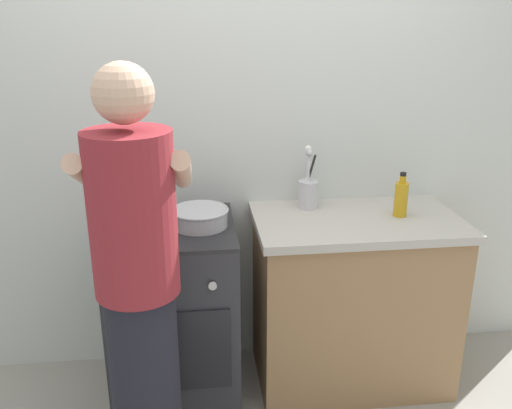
{
  "coord_description": "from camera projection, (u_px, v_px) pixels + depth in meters",
  "views": [
    {
      "loc": [
        -0.24,
        -2.26,
        1.84
      ],
      "look_at": [
        0.05,
        0.12,
        1.0
      ],
      "focal_mm": 38.63,
      "sensor_mm": 36.0,
      "label": 1
    }
  ],
  "objects": [
    {
      "name": "mixing_bowl",
      "position": [
        200.0,
        216.0,
        2.54
      ],
      "size": [
        0.27,
        0.27,
        0.09
      ],
      "color": "#B7B7BC",
      "rests_on": "stove_range"
    },
    {
      "name": "person",
      "position": [
        140.0,
        300.0,
        1.98
      ],
      "size": [
        0.41,
        0.5,
        1.7
      ],
      "color": "black",
      "rests_on": "ground"
    },
    {
      "name": "countertop",
      "position": [
        352.0,
        300.0,
        2.81
      ],
      "size": [
        1.0,
        0.6,
        0.9
      ],
      "color": "#99724C",
      "rests_on": "ground"
    },
    {
      "name": "back_wall",
      "position": [
        276.0,
        133.0,
        2.83
      ],
      "size": [
        3.2,
        0.1,
        2.5
      ],
      "color": "silver",
      "rests_on": "ground"
    },
    {
      "name": "oil_bottle",
      "position": [
        401.0,
        198.0,
        2.66
      ],
      "size": [
        0.07,
        0.07,
        0.22
      ],
      "color": "gold",
      "rests_on": "countertop"
    },
    {
      "name": "utensil_crock",
      "position": [
        308.0,
        191.0,
        2.78
      ],
      "size": [
        0.1,
        0.1,
        0.32
      ],
      "color": "silver",
      "rests_on": "countertop"
    },
    {
      "name": "ground",
      "position": [
        249.0,
        401.0,
        2.76
      ],
      "size": [
        6.0,
        6.0,
        0.0
      ],
      "primitive_type": "plane",
      "color": "gray"
    },
    {
      "name": "stove_range",
      "position": [
        175.0,
        311.0,
        2.71
      ],
      "size": [
        0.6,
        0.62,
        0.9
      ],
      "color": "#2D2D33",
      "rests_on": "ground"
    },
    {
      "name": "pot",
      "position": [
        138.0,
        219.0,
        2.48
      ],
      "size": [
        0.25,
        0.19,
        0.12
      ],
      "color": "#38383D",
      "rests_on": "stove_range"
    }
  ]
}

